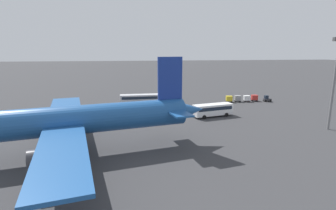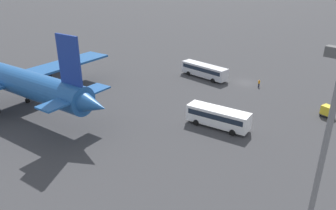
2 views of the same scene
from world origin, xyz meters
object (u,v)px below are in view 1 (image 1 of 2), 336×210
Objects in this scene: shuttle_bus_near at (140,98)px; cargo_cart_red at (254,98)px; airplane at (53,123)px; worker_person at (177,98)px; cargo_cart_grey at (238,98)px; shuttle_bus_far at (213,109)px; baggage_tug at (267,99)px; cargo_cart_yellow at (229,99)px; cargo_cart_white at (247,98)px.

shuttle_bus_near reaches higher than cargo_cart_red.
airplane is 30.20× the size of worker_person.
shuttle_bus_near is (-14.81, -39.83, -4.06)m from airplane.
shuttle_bus_far is at bearing 50.95° from cargo_cart_grey.
cargo_cart_yellow is at bearing 1.05° from baggage_tug.
worker_person is at bearing -164.26° from shuttle_bus_near.
cargo_cart_yellow is (-29.12, 0.83, -0.70)m from shuttle_bus_near.
shuttle_bus_far reaches higher than worker_person.
cargo_cart_grey is at bearing -142.19° from shuttle_bus_far.
baggage_tug is (-41.99, 1.52, -0.95)m from shuttle_bus_near.
baggage_tug is at bearing 169.93° from worker_person.
shuttle_bus_far is 4.86× the size of cargo_cart_grey.
cargo_cart_white and cargo_cart_yellow have the same top height.
cargo_cart_white and cargo_cart_grey have the same top height.
airplane is 42.69m from shuttle_bus_near.
cargo_cart_yellow is (6.04, -0.12, 0.00)m from cargo_cart_white.
shuttle_bus_near is at bearing -1.02° from cargo_cart_grey.
cargo_cart_red is at bearing -151.94° from shuttle_bus_far.
cargo_cart_white is 6.04m from cargo_cart_yellow.
shuttle_bus_far reaches higher than baggage_tug.
cargo_cart_grey is (6.04, 0.28, 0.00)m from cargo_cart_red.
baggage_tug is 9.90m from cargo_cart_grey.
cargo_cart_white is at bearing 168.36° from worker_person.
cargo_cart_grey and cargo_cart_yellow have the same top height.
shuttle_bus_far is 20.30m from cargo_cart_yellow.
shuttle_bus_far is (-18.11, 17.87, 0.05)m from shuttle_bus_near.
baggage_tug is (-23.88, -16.35, -0.99)m from shuttle_bus_far.
shuttle_bus_near is 35.18m from cargo_cart_white.
airplane is 39.78m from shuttle_bus_far.
baggage_tug is at bearing -158.75° from shuttle_bus_far.
baggage_tug is 1.11× the size of cargo_cart_red.
cargo_cart_yellow is at bearing -136.02° from shuttle_bus_far.
shuttle_bus_near is 25.45m from shuttle_bus_far.
cargo_cart_red is 1.00× the size of cargo_cart_yellow.
airplane is 4.83× the size of shuttle_bus_far.
cargo_cart_white is at bearing -153.82° from airplane.
airplane is 23.48× the size of cargo_cart_grey.
baggage_tug reaches higher than cargo_cart_yellow.
cargo_cart_red is at bearing -154.98° from airplane.
worker_person is 0.78× the size of cargo_cart_grey.
airplane is at bearing 57.86° from worker_person.
cargo_cart_red is at bearing -167.75° from cargo_cart_white.
airplane is 51.67m from worker_person.
cargo_cart_white is at bearing 178.88° from cargo_cart_yellow.
airplane reaches higher than shuttle_bus_far.
shuttle_bus_far is 22.31m from worker_person.
cargo_cart_yellow is at bearing -150.11° from airplane.
cargo_cart_white is (-22.62, 4.66, 0.32)m from worker_person.
cargo_cart_red is (3.81, -1.23, 0.25)m from baggage_tug.
cargo_cart_red is (-38.18, 0.30, -0.70)m from shuttle_bus_near.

